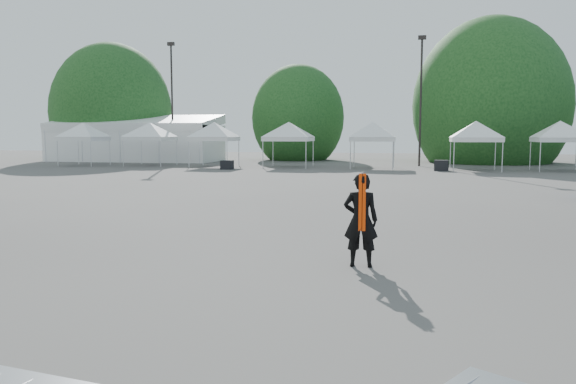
# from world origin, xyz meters

# --- Properties ---
(ground) EXTENTS (120.00, 120.00, 0.00)m
(ground) POSITION_xyz_m (0.00, 0.00, 0.00)
(ground) COLOR #474442
(ground) RESTS_ON ground
(marquee) EXTENTS (15.00, 6.25, 4.23)m
(marquee) POSITION_xyz_m (-22.00, 35.00, 1.97)
(marquee) COLOR white
(marquee) RESTS_ON ground
(light_pole_west) EXTENTS (0.60, 0.25, 10.30)m
(light_pole_west) POSITION_xyz_m (-18.00, 34.00, 5.77)
(light_pole_west) COLOR black
(light_pole_west) RESTS_ON ground
(light_pole_east) EXTENTS (0.60, 0.25, 9.80)m
(light_pole_east) POSITION_xyz_m (3.00, 32.00, 5.52)
(light_pole_east) COLOR black
(light_pole_east) RESTS_ON ground
(tree_far_w) EXTENTS (4.80, 4.80, 7.30)m
(tree_far_w) POSITION_xyz_m (-26.00, 38.00, 4.54)
(tree_far_w) COLOR #382314
(tree_far_w) RESTS_ON ground
(tree_mid_w) EXTENTS (4.16, 4.16, 6.33)m
(tree_mid_w) POSITION_xyz_m (-8.00, 40.00, 3.93)
(tree_mid_w) COLOR #382314
(tree_mid_w) RESTS_ON ground
(tree_mid_e) EXTENTS (5.12, 5.12, 7.79)m
(tree_mid_e) POSITION_xyz_m (9.00, 39.00, 4.84)
(tree_mid_e) COLOR #382314
(tree_mid_e) RESTS_ON ground
(tent_a) EXTENTS (4.22, 4.22, 3.88)m
(tent_a) POSITION_xyz_m (-22.55, 27.43, 3.06)
(tent_a) COLOR silver
(tent_a) RESTS_ON ground
(tent_b) EXTENTS (4.60, 4.60, 3.88)m
(tent_b) POSITION_xyz_m (-17.49, 28.47, 3.06)
(tent_b) COLOR silver
(tent_b) RESTS_ON ground
(tent_c) EXTENTS (4.41, 4.41, 3.88)m
(tent_c) POSITION_xyz_m (-12.07, 27.94, 3.06)
(tent_c) COLOR silver
(tent_c) RESTS_ON ground
(tent_d) EXTENTS (4.73, 4.73, 3.88)m
(tent_d) POSITION_xyz_m (-6.50, 28.51, 3.06)
(tent_d) COLOR silver
(tent_d) RESTS_ON ground
(tent_e) EXTENTS (4.40, 4.40, 3.88)m
(tent_e) POSITION_xyz_m (-0.34, 28.39, 3.06)
(tent_e) COLOR silver
(tent_e) RESTS_ON ground
(tent_f) EXTENTS (4.54, 4.54, 3.88)m
(tent_f) POSITION_xyz_m (6.57, 27.51, 3.06)
(tent_f) COLOR silver
(tent_f) RESTS_ON ground
(tent_g) EXTENTS (4.44, 4.44, 3.88)m
(tent_g) POSITION_xyz_m (11.91, 27.98, 3.06)
(tent_g) COLOR silver
(tent_g) RESTS_ON ground
(man) EXTENTS (0.67, 0.46, 1.78)m
(man) POSITION_xyz_m (1.17, -1.66, 0.89)
(man) COLOR black
(man) RESTS_ON ground
(crate_west) EXTENTS (0.84, 0.67, 0.62)m
(crate_west) POSITION_xyz_m (-10.18, 25.15, 0.31)
(crate_west) COLOR black
(crate_west) RESTS_ON ground
(crate_mid) EXTENTS (0.98, 0.79, 0.72)m
(crate_mid) POSITION_xyz_m (4.33, 26.60, 0.36)
(crate_mid) COLOR black
(crate_mid) RESTS_ON ground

